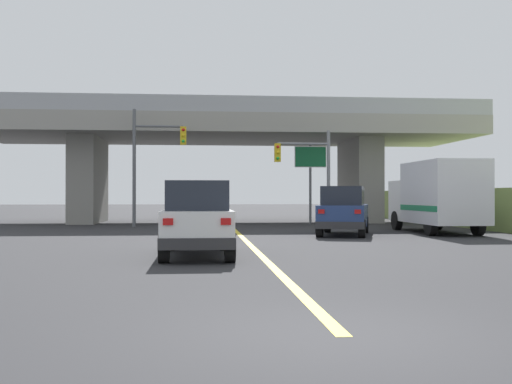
% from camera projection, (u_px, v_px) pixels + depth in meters
% --- Properties ---
extents(ground, '(160.00, 160.00, 0.00)m').
position_uv_depth(ground, '(227.00, 222.00, 38.42)').
color(ground, '#2B2B2D').
extents(overpass_bridge, '(29.77, 9.55, 7.12)m').
position_uv_depth(overpass_bridge, '(227.00, 141.00, 38.45)').
color(overpass_bridge, gray).
rests_on(overpass_bridge, ground).
extents(lane_divider_stripe, '(0.20, 28.25, 0.01)m').
position_uv_depth(lane_divider_stripe, '(249.00, 243.00, 21.23)').
color(lane_divider_stripe, yellow).
rests_on(lane_divider_stripe, ground).
extents(suv_lead, '(1.87, 4.52, 2.02)m').
position_uv_depth(suv_lead, '(197.00, 219.00, 16.68)').
color(suv_lead, silver).
rests_on(suv_lead, ground).
extents(suv_crossing, '(3.08, 4.70, 2.02)m').
position_uv_depth(suv_crossing, '(343.00, 211.00, 25.67)').
color(suv_crossing, navy).
rests_on(suv_crossing, ground).
extents(box_truck, '(2.33, 6.50, 3.10)m').
position_uv_depth(box_truck, '(437.00, 196.00, 27.16)').
color(box_truck, silver).
rests_on(box_truck, ground).
extents(traffic_signal_nearside, '(2.95, 0.36, 5.06)m').
position_uv_depth(traffic_signal_nearside, '(309.00, 166.00, 32.41)').
color(traffic_signal_nearside, slate).
rests_on(traffic_signal_nearside, ground).
extents(traffic_signal_farside, '(2.79, 0.36, 6.16)m').
position_uv_depth(traffic_signal_farside, '(151.00, 154.00, 32.36)').
color(traffic_signal_farside, '#56595E').
rests_on(traffic_signal_farside, ground).
extents(highway_sign, '(1.85, 0.17, 4.66)m').
position_uv_depth(highway_sign, '(310.00, 164.00, 35.78)').
color(highway_sign, '#56595E').
rests_on(highway_sign, ground).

